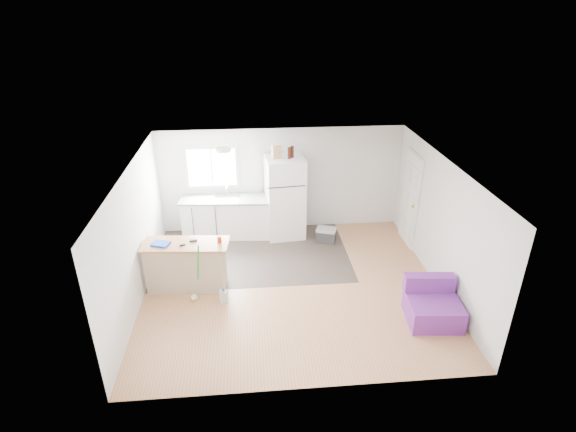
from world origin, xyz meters
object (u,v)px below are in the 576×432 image
(kitchen_cabinets, at_px, (228,217))
(purple_seat, at_px, (432,306))
(mop, at_px, (195,288))
(cooler, at_px, (326,235))
(cleaner_jug, at_px, (224,296))
(bottle_left, at_px, (289,153))
(peninsula, at_px, (186,265))
(cardboard_box, at_px, (277,152))
(bottle_right, at_px, (292,152))
(blue_tray, at_px, (161,244))
(refrigerator, at_px, (285,197))
(red_cup, at_px, (219,239))

(kitchen_cabinets, bearing_deg, purple_seat, -39.18)
(purple_seat, height_order, mop, mop)
(cooler, distance_m, cleaner_jug, 3.01)
(cleaner_jug, height_order, bottle_left, bottle_left)
(kitchen_cabinets, xyz_separation_m, mop, (-0.53, -2.42, -0.24))
(peninsula, distance_m, cardboard_box, 3.06)
(peninsula, height_order, bottle_right, bottle_right)
(kitchen_cabinets, xyz_separation_m, cardboard_box, (1.12, -0.12, 1.54))
(kitchen_cabinets, relative_size, blue_tray, 7.05)
(purple_seat, bearing_deg, refrigerator, 129.70)
(purple_seat, bearing_deg, cardboard_box, 132.08)
(blue_tray, height_order, bottle_right, bottle_right)
(cooler, distance_m, red_cup, 2.85)
(red_cup, bearing_deg, peninsula, 178.84)
(cooler, xyz_separation_m, cardboard_box, (-1.07, 0.40, 1.84))
(purple_seat, height_order, red_cup, red_cup)
(peninsula, bearing_deg, mop, -60.46)
(red_cup, relative_size, bottle_left, 0.48)
(purple_seat, distance_m, red_cup, 3.88)
(purple_seat, xyz_separation_m, red_cup, (-3.58, 1.29, 0.76))
(mop, bearing_deg, kitchen_cabinets, 50.72)
(blue_tray, bearing_deg, purple_seat, -15.58)
(peninsula, xyz_separation_m, mop, (0.18, -0.39, -0.25))
(red_cup, relative_size, blue_tray, 0.40)
(mop, distance_m, red_cup, 0.98)
(cardboard_box, bearing_deg, bottle_right, 6.64)
(bottle_left, xyz_separation_m, bottle_right, (0.07, 0.08, 0.00))
(cleaner_jug, xyz_separation_m, bottle_right, (1.47, 2.50, 1.86))
(refrigerator, xyz_separation_m, bottle_left, (0.09, -0.07, 1.06))
(peninsula, distance_m, bottle_right, 3.28)
(kitchen_cabinets, distance_m, blue_tray, 2.39)
(cooler, relative_size, bottle_right, 2.01)
(red_cup, bearing_deg, mop, -141.12)
(peninsula, height_order, blue_tray, blue_tray)
(purple_seat, distance_m, cleaner_jug, 3.62)
(red_cup, relative_size, cardboard_box, 0.40)
(refrigerator, distance_m, blue_tray, 3.11)
(cardboard_box, xyz_separation_m, bottle_left, (0.27, -0.04, -0.02))
(purple_seat, xyz_separation_m, cardboard_box, (-2.40, 3.23, 1.75))
(mop, bearing_deg, blue_tray, 120.36)
(cooler, xyz_separation_m, mop, (-2.71, -1.91, 0.07))
(blue_tray, bearing_deg, peninsula, 2.03)
(mop, bearing_deg, bottle_left, 22.92)
(cooler, relative_size, purple_seat, 0.54)
(purple_seat, bearing_deg, red_cup, 165.56)
(mop, height_order, bottle_right, bottle_right)
(purple_seat, relative_size, bottle_left, 3.72)
(mop, relative_size, bottle_left, 4.61)
(peninsula, xyz_separation_m, red_cup, (0.64, -0.01, 0.53))
(peninsula, distance_m, refrigerator, 2.83)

